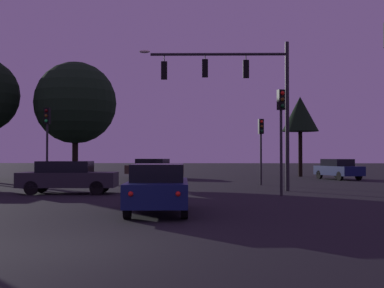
{
  "coord_description": "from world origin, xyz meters",
  "views": [
    {
      "loc": [
        2.87,
        -9.61,
        1.78
      ],
      "look_at": [
        1.79,
        18.46,
        2.42
      ],
      "focal_mm": 47.61,
      "sensor_mm": 36.0,
      "label": 1
    }
  ],
  "objects_px": {
    "traffic_signal_mast_arm": "(240,86)",
    "car_crossing_right": "(68,177)",
    "traffic_light_corner_left": "(47,131)",
    "traffic_light_corner_right": "(281,121)",
    "car_far_lane": "(338,169)",
    "traffic_light_median": "(261,138)",
    "car_nearside_lane": "(158,187)",
    "tree_right_cluster": "(75,103)",
    "car_parked_lot": "(154,168)",
    "tree_left_far": "(300,115)"
  },
  "relations": [
    {
      "from": "traffic_signal_mast_arm",
      "to": "car_crossing_right",
      "type": "distance_m",
      "value": 9.58
    },
    {
      "from": "traffic_light_corner_left",
      "to": "traffic_light_corner_right",
      "type": "bearing_deg",
      "value": -22.96
    },
    {
      "from": "car_crossing_right",
      "to": "car_far_lane",
      "type": "distance_m",
      "value": 21.85
    },
    {
      "from": "traffic_light_median",
      "to": "car_nearside_lane",
      "type": "bearing_deg",
      "value": -107.06
    },
    {
      "from": "car_nearside_lane",
      "to": "tree_right_cluster",
      "type": "bearing_deg",
      "value": 112.53
    },
    {
      "from": "traffic_light_corner_right",
      "to": "car_parked_lot",
      "type": "xyz_separation_m",
      "value": [
        -7.68,
        17.61,
        -2.52
      ]
    },
    {
      "from": "car_nearside_lane",
      "to": "car_far_lane",
      "type": "height_order",
      "value": "same"
    },
    {
      "from": "tree_right_cluster",
      "to": "traffic_light_corner_left",
      "type": "bearing_deg",
      "value": -89.61
    },
    {
      "from": "traffic_light_corner_right",
      "to": "traffic_light_median",
      "type": "xyz_separation_m",
      "value": [
        -0.11,
        8.08,
        -0.48
      ]
    },
    {
      "from": "car_far_lane",
      "to": "car_parked_lot",
      "type": "xyz_separation_m",
      "value": [
        -13.99,
        2.05,
        0.0
      ]
    },
    {
      "from": "car_nearside_lane",
      "to": "tree_left_far",
      "type": "bearing_deg",
      "value": 71.66
    },
    {
      "from": "car_far_lane",
      "to": "car_parked_lot",
      "type": "height_order",
      "value": "same"
    },
    {
      "from": "traffic_light_median",
      "to": "car_parked_lot",
      "type": "height_order",
      "value": "traffic_light_median"
    },
    {
      "from": "traffic_signal_mast_arm",
      "to": "traffic_light_corner_right",
      "type": "bearing_deg",
      "value": -61.72
    },
    {
      "from": "traffic_light_median",
      "to": "car_far_lane",
      "type": "xyz_separation_m",
      "value": [
        6.42,
        7.48,
        -2.04
      ]
    },
    {
      "from": "traffic_signal_mast_arm",
      "to": "car_parked_lot",
      "type": "relative_size",
      "value": 1.62
    },
    {
      "from": "traffic_light_median",
      "to": "tree_left_far",
      "type": "bearing_deg",
      "value": 70.16
    },
    {
      "from": "traffic_light_corner_left",
      "to": "car_far_lane",
      "type": "bearing_deg",
      "value": 29.31
    },
    {
      "from": "tree_left_far",
      "to": "tree_right_cluster",
      "type": "distance_m",
      "value": 19.14
    },
    {
      "from": "traffic_light_corner_left",
      "to": "car_nearside_lane",
      "type": "distance_m",
      "value": 14.44
    },
    {
      "from": "traffic_signal_mast_arm",
      "to": "car_nearside_lane",
      "type": "distance_m",
      "value": 11.42
    },
    {
      "from": "traffic_light_corner_right",
      "to": "car_nearside_lane",
      "type": "bearing_deg",
      "value": -124.17
    },
    {
      "from": "car_far_lane",
      "to": "tree_left_far",
      "type": "bearing_deg",
      "value": 110.78
    },
    {
      "from": "traffic_signal_mast_arm",
      "to": "traffic_light_corner_right",
      "type": "xyz_separation_m",
      "value": [
        1.64,
        -3.05,
        -2.0
      ]
    },
    {
      "from": "traffic_signal_mast_arm",
      "to": "car_far_lane",
      "type": "height_order",
      "value": "traffic_signal_mast_arm"
    },
    {
      "from": "traffic_light_median",
      "to": "car_crossing_right",
      "type": "xyz_separation_m",
      "value": [
        -9.67,
        -7.3,
        -2.04
      ]
    },
    {
      "from": "car_crossing_right",
      "to": "tree_right_cluster",
      "type": "xyz_separation_m",
      "value": [
        -2.46,
        10.35,
        4.52
      ]
    },
    {
      "from": "traffic_signal_mast_arm",
      "to": "car_nearside_lane",
      "type": "bearing_deg",
      "value": -107.14
    },
    {
      "from": "traffic_signal_mast_arm",
      "to": "traffic_light_median",
      "type": "relative_size",
      "value": 1.9
    },
    {
      "from": "traffic_signal_mast_arm",
      "to": "traffic_light_median",
      "type": "distance_m",
      "value": 5.81
    },
    {
      "from": "traffic_light_corner_right",
      "to": "car_nearside_lane",
      "type": "height_order",
      "value": "traffic_light_corner_right"
    },
    {
      "from": "traffic_light_median",
      "to": "tree_left_far",
      "type": "height_order",
      "value": "tree_left_far"
    },
    {
      "from": "tree_left_far",
      "to": "tree_right_cluster",
      "type": "relative_size",
      "value": 0.84
    },
    {
      "from": "car_far_lane",
      "to": "traffic_light_corner_right",
      "type": "bearing_deg",
      "value": -112.08
    },
    {
      "from": "car_nearside_lane",
      "to": "car_far_lane",
      "type": "relative_size",
      "value": 1.01
    },
    {
      "from": "traffic_signal_mast_arm",
      "to": "tree_right_cluster",
      "type": "relative_size",
      "value": 0.94
    },
    {
      "from": "tree_right_cluster",
      "to": "traffic_light_median",
      "type": "bearing_deg",
      "value": -14.13
    },
    {
      "from": "traffic_light_corner_left",
      "to": "car_parked_lot",
      "type": "xyz_separation_m",
      "value": [
        4.51,
        12.44,
        -2.34
      ]
    },
    {
      "from": "traffic_signal_mast_arm",
      "to": "traffic_light_corner_left",
      "type": "relative_size",
      "value": 1.71
    },
    {
      "from": "traffic_signal_mast_arm",
      "to": "traffic_light_median",
      "type": "height_order",
      "value": "traffic_signal_mast_arm"
    },
    {
      "from": "tree_left_far",
      "to": "traffic_signal_mast_arm",
      "type": "bearing_deg",
      "value": -109.01
    },
    {
      "from": "traffic_light_corner_left",
      "to": "car_parked_lot",
      "type": "height_order",
      "value": "traffic_light_corner_left"
    },
    {
      "from": "traffic_light_corner_right",
      "to": "tree_left_far",
      "type": "relative_size",
      "value": 0.7
    },
    {
      "from": "car_parked_lot",
      "to": "car_crossing_right",
      "type": "bearing_deg",
      "value": -97.11
    },
    {
      "from": "traffic_light_corner_left",
      "to": "car_parked_lot",
      "type": "relative_size",
      "value": 0.95
    },
    {
      "from": "traffic_light_median",
      "to": "tree_right_cluster",
      "type": "bearing_deg",
      "value": 165.87
    },
    {
      "from": "traffic_light_corner_right",
      "to": "car_crossing_right",
      "type": "height_order",
      "value": "traffic_light_corner_right"
    },
    {
      "from": "car_far_lane",
      "to": "car_parked_lot",
      "type": "relative_size",
      "value": 0.97
    },
    {
      "from": "car_nearside_lane",
      "to": "tree_left_far",
      "type": "xyz_separation_m",
      "value": [
        9.13,
        27.56,
        4.44
      ]
    },
    {
      "from": "traffic_signal_mast_arm",
      "to": "car_nearside_lane",
      "type": "xyz_separation_m",
      "value": [
        -3.09,
        -10.02,
        -4.52
      ]
    }
  ]
}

